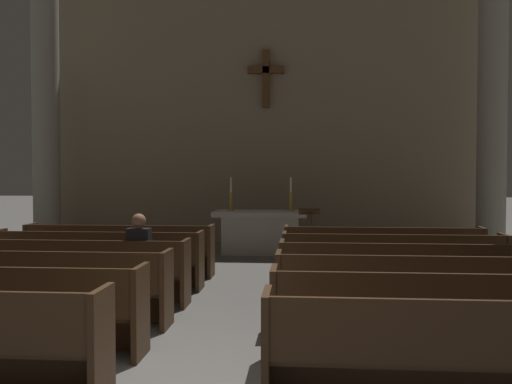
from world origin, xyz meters
The scene contains 18 objects.
pew_left_row_3 centered at (-2.38, 2.19, 0.48)m, with size 3.46×0.50×0.95m.
pew_left_row_4 centered at (-2.38, 3.31, 0.48)m, with size 3.46×0.50×0.95m.
pew_left_row_5 centered at (-2.38, 4.42, 0.48)m, with size 3.46×0.50×0.95m.
pew_left_row_6 centered at (-2.38, 5.53, 0.48)m, with size 3.46×0.50×0.95m.
pew_right_row_1 centered at (2.38, -0.04, 0.48)m, with size 3.46×0.50×0.95m.
pew_right_row_2 centered at (2.38, 1.08, 0.48)m, with size 3.46×0.50×0.95m.
pew_right_row_3 centered at (2.38, 2.19, 0.48)m, with size 3.46×0.50×0.95m.
pew_right_row_4 centered at (2.38, 3.31, 0.48)m, with size 3.46×0.50×0.95m.
pew_right_row_5 centered at (2.38, 4.42, 0.48)m, with size 3.46×0.50×0.95m.
pew_right_row_6 centered at (2.38, 5.53, 0.48)m, with size 3.46×0.50×0.95m.
column_left_third centered at (-5.31, 8.87, 3.59)m, with size 0.98×0.98×7.34m.
column_right_third centered at (5.31, 8.87, 3.59)m, with size 0.98×0.98×7.34m.
altar centered at (0.00, 8.53, 0.53)m, with size 2.20×0.90×1.01m.
candlestick_left centered at (-0.70, 8.53, 1.27)m, with size 0.16×0.16×0.78m.
candlestick_right centered at (0.70, 8.53, 1.27)m, with size 0.16×0.16×0.78m.
apse_with_cross centered at (0.00, 10.64, 3.99)m, with size 11.67×0.43×7.97m.
lectern centered at (1.11, 7.33, 0.55)m, with size 0.44×0.36×1.15m.
lone_worshipper centered at (-1.34, 3.34, 0.69)m, with size 0.32×0.43×1.32m.
Camera 1 is at (0.96, -4.48, 1.90)m, focal length 39.40 mm.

